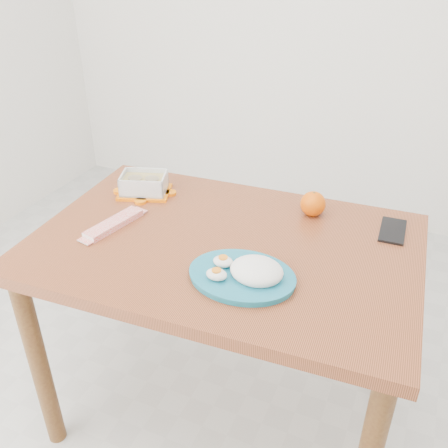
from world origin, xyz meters
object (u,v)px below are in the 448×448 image
at_px(dining_table, 224,269).
at_px(orange_fruit, 313,204).
at_px(food_container, 144,184).
at_px(rice_plate, 247,272).
at_px(smartphone, 393,231).

xyz_separation_m(dining_table, orange_fruit, (0.20, 0.26, 0.15)).
distance_m(food_container, orange_fruit, 0.59).
xyz_separation_m(orange_fruit, rice_plate, (-0.07, -0.41, -0.02)).
bearing_deg(orange_fruit, dining_table, -127.22).
bearing_deg(smartphone, rice_plate, -130.85).
bearing_deg(orange_fruit, food_container, -171.19).
xyz_separation_m(food_container, smartphone, (0.84, 0.09, -0.03)).
xyz_separation_m(dining_table, smartphone, (0.46, 0.26, 0.11)).
relative_size(food_container, rice_plate, 0.70).
distance_m(orange_fruit, smartphone, 0.26).
distance_m(dining_table, rice_plate, 0.24).
bearing_deg(dining_table, rice_plate, -52.05).
relative_size(dining_table, rice_plate, 3.97).
bearing_deg(smartphone, food_container, -176.68).
distance_m(dining_table, food_container, 0.44).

